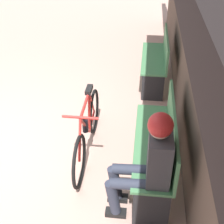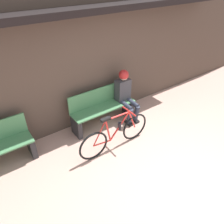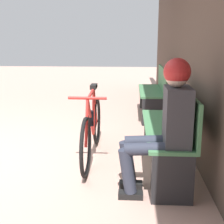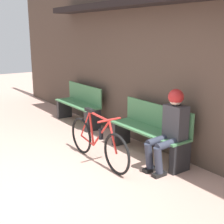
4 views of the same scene
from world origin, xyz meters
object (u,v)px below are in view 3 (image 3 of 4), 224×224
park_bench_near (169,133)px  bicycle (92,129)px  person_seated (166,118)px  park_bench_far (154,94)px

park_bench_near → bicycle: park_bench_near is taller
person_seated → park_bench_far: bearing=177.9°
park_bench_near → park_bench_far: 2.37m
park_bench_near → bicycle: bearing=-107.4°
person_seated → park_bench_far: (-2.93, 0.11, -0.31)m
park_bench_near → person_seated: size_ratio=1.26×
park_bench_near → bicycle: 0.90m
park_bench_far → park_bench_near: bearing=0.1°
bicycle → park_bench_far: 2.27m
bicycle → park_bench_far: bearing=157.7°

